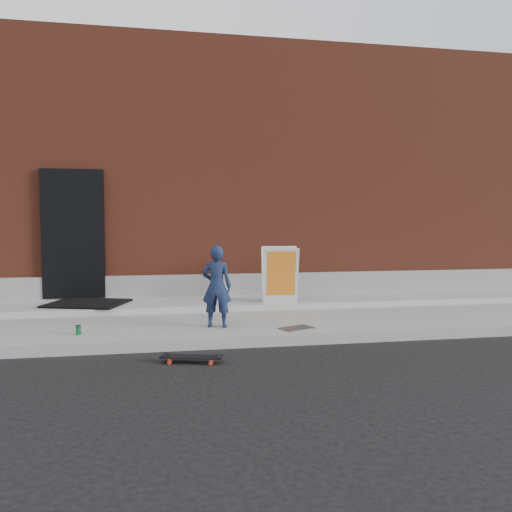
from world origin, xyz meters
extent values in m
plane|color=black|center=(0.00, 0.00, 0.00)|extent=(80.00, 80.00, 0.00)
cube|color=slate|center=(0.00, 1.50, 0.07)|extent=(20.00, 3.00, 0.15)
cube|color=#989792|center=(0.00, 2.40, 0.20)|extent=(20.00, 1.20, 0.10)
cube|color=maroon|center=(0.00, 7.00, 2.50)|extent=(20.00, 8.00, 5.00)
cube|color=gray|center=(0.00, 2.97, 0.45)|extent=(20.00, 0.10, 0.40)
cube|color=black|center=(-2.60, 2.96, 1.40)|extent=(1.05, 0.12, 2.25)
imported|color=#182343|center=(-0.33, 0.66, 0.72)|extent=(0.47, 0.37, 1.13)
cylinder|color=red|center=(-0.49, -0.54, 0.02)|extent=(0.05, 0.04, 0.05)
cylinder|color=red|center=(-0.53, -0.68, 0.02)|extent=(0.05, 0.04, 0.05)
cylinder|color=red|center=(-0.95, -0.42, 0.02)|extent=(0.05, 0.04, 0.05)
cylinder|color=red|center=(-0.98, -0.56, 0.02)|extent=(0.05, 0.04, 0.05)
cube|color=#B8B8BD|center=(-0.51, -0.61, 0.06)|extent=(0.08, 0.15, 0.02)
cube|color=#B8B8BD|center=(-0.97, -0.49, 0.06)|extent=(0.08, 0.15, 0.02)
cube|color=black|center=(-0.74, -0.55, 0.07)|extent=(0.70, 0.34, 0.01)
cube|color=silver|center=(0.85, 1.79, 0.72)|extent=(0.60, 0.32, 0.93)
cube|color=silver|center=(0.90, 2.21, 0.72)|extent=(0.60, 0.32, 0.93)
cube|color=yellow|center=(0.85, 1.77, 0.67)|extent=(0.49, 0.25, 0.74)
cube|color=silver|center=(0.87, 2.00, 1.18)|extent=(0.57, 0.11, 0.05)
cylinder|color=#17773B|center=(-2.14, 0.49, 0.21)|extent=(0.07, 0.07, 0.12)
cube|color=black|center=(-2.30, 2.36, 0.27)|extent=(1.43, 1.28, 0.03)
cube|color=#4B4B4F|center=(0.74, 0.35, 0.16)|extent=(0.51, 0.43, 0.01)
camera|label=1|loc=(-1.01, -6.17, 1.58)|focal=35.00mm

